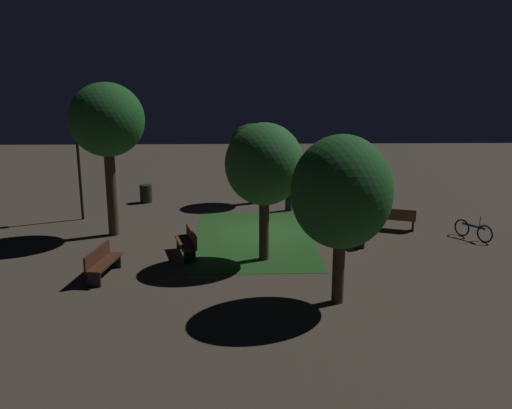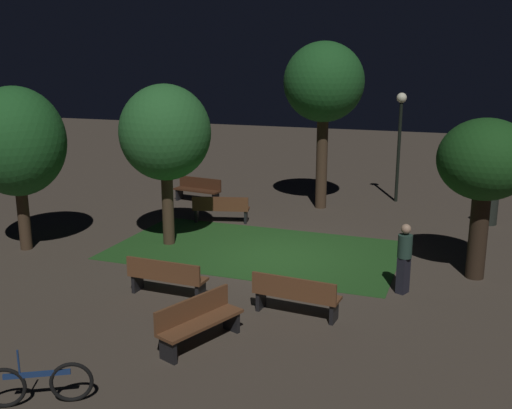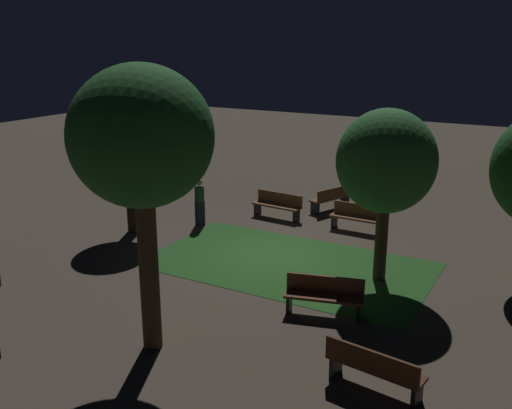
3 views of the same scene
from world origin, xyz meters
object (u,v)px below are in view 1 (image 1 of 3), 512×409
Objects in this scene: lamp_post_plaza_west at (78,155)px; bicycle at (473,230)px; bench_corner at (102,261)px; bench_front_right at (357,229)px; tree_tall_center at (107,122)px; bench_back_row at (392,218)px; pedestrian at (289,192)px; bench_path_side at (341,210)px; trash_bin at (146,194)px; tree_lawn_side at (341,193)px; tree_back_right at (264,165)px; tree_right_canopy at (253,145)px; bench_by_lamp at (188,241)px.

bicycle is at bearing -102.54° from lamp_post_plaza_west.
bench_corner is 7.67m from lamp_post_plaza_west.
bench_front_right is 9.96m from tree_tall_center.
bench_back_row is 5.03m from pedestrian.
bench_path_side is 2.10× the size of trash_bin.
bicycle is at bearing -47.96° from tree_lawn_side.
trash_bin is at bearing 66.75° from bench_path_side.
tree_back_right is at bearing -73.89° from bench_corner.
bench_back_row is 3.00m from bicycle.
lamp_post_plaza_west is (-2.78, 7.37, -0.06)m from tree_right_canopy.
tree_lawn_side is 12.89m from lamp_post_plaza_west.
tree_tall_center is at bearing 8.84° from bench_corner.
bench_by_lamp is (-2.93, 7.82, 0.00)m from bench_back_row.
tree_tall_center is (6.54, 7.42, 1.34)m from tree_lawn_side.
pedestrian reaches higher than trash_bin.
tree_lawn_side is at bearing 153.38° from bench_back_row.
lamp_post_plaza_west reaches higher than trash_bin.
tree_tall_center is 1.28× the size of tree_back_right.
tree_lawn_side reaches higher than pedestrian.
bench_front_right is 7.72m from tree_right_canopy.
bench_back_row is at bearing -56.84° from tree_back_right.
bench_corner is 3.07m from bench_by_lamp.
tree_lawn_side is at bearing -152.87° from tree_back_right.
bench_corner is 0.32× the size of tree_tall_center.
tree_tall_center is at bearing 61.61° from tree_back_right.
tree_lawn_side is (-5.31, 1.70, 2.50)m from bench_front_right.
bench_path_side is at bearing -54.79° from bench_by_lamp.
bench_path_side is at bearing -133.55° from tree_right_canopy.
pedestrian is at bearing -12.23° from tree_back_right.
bench_corner is (-6.20, 8.42, 0.00)m from bench_path_side.
bench_by_lamp is 3.73m from tree_back_right.
trash_bin is (6.76, 8.84, -0.04)m from bench_front_right.
bench_back_row is 2.12× the size of trash_bin.
tree_back_right reaches higher than bench_path_side.
tree_back_right is at bearing 27.13° from tree_lawn_side.
bench_by_lamp is 0.41× the size of tree_back_right.
pedestrian is at bearing -105.46° from trash_bin.
bench_back_row is at bearing -69.46° from bench_by_lamp.
tree_tall_center is at bearing 82.35° from bench_front_right.
lamp_post_plaza_west is 2.47× the size of pedestrian.
lamp_post_plaza_west reaches higher than bench_front_right.
bench_corner is 0.47× the size of lamp_post_plaza_west.
bench_corner is at bearing 104.98° from bicycle.
pedestrian reaches higher than bench_corner.
bench_back_row and bench_by_lamp have the same top height.
pedestrian reaches higher than bench_back_row.
lamp_post_plaza_west is 4.45m from trash_bin.
tree_lawn_side is 3.93m from tree_back_right.
lamp_post_plaza_west is (2.40, 1.88, -1.56)m from tree_tall_center.
tree_tall_center is 14.13m from bicycle.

